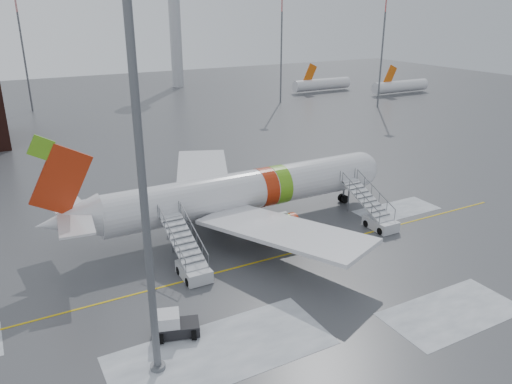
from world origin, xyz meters
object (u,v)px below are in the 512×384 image
airliner (237,193)px  airstair_fwd (376,216)px  pushback_tug (174,325)px  light_mast_near (138,131)px  airstair_aft (190,261)px

airliner → airstair_fwd: airliner is taller
pushback_tug → airstair_fwd: bearing=16.8°
airstair_fwd → pushback_tug: bearing=-163.2°
pushback_tug → light_mast_near: size_ratio=0.12×
airstair_fwd → pushback_tug: 24.28m
airstair_aft → light_mast_near: bearing=-121.4°
light_mast_near → airstair_aft: bearing=58.6°
airliner → light_mast_near: 23.76m
airstair_fwd → light_mast_near: size_ratio=0.27×
airliner → airstair_aft: size_ratio=4.55×
airstair_fwd → light_mast_near: 30.13m
airstair_fwd → light_mast_near: light_mast_near is taller
airliner → airstair_aft: 10.25m
pushback_tug → airliner: bearing=49.8°
light_mast_near → pushback_tug: bearing=53.3°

